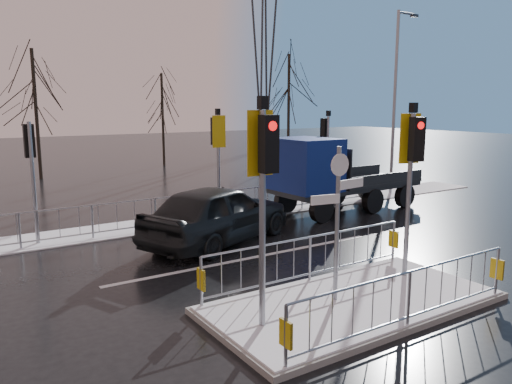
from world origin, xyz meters
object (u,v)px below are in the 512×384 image
traffic_island (352,287)px  street_lamp_right (396,96)px  flatbed_truck (323,174)px  car_far_lane (218,213)px

traffic_island → street_lamp_right: (10.58, 8.49, 4.00)m
flatbed_truck → street_lamp_right: street_lamp_right is taller
flatbed_truck → car_far_lane: bearing=-165.9°
car_far_lane → flatbed_truck: (5.10, 1.28, 0.63)m
traffic_island → car_far_lane: 5.62m
traffic_island → flatbed_truck: (5.10, 6.88, 1.12)m
street_lamp_right → flatbed_truck: bearing=-163.6°
car_far_lane → street_lamp_right: 11.52m
traffic_island → car_far_lane: (-0.00, 5.60, 0.49)m
car_far_lane → street_lamp_right: (10.58, 2.89, 3.51)m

